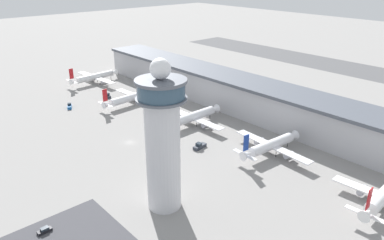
{
  "coord_description": "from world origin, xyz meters",
  "views": [
    {
      "loc": [
        135.91,
        -81.95,
        75.8
      ],
      "look_at": [
        17.41,
        23.17,
        10.25
      ],
      "focal_mm": 35.0,
      "sensor_mm": 36.0,
      "label": 1
    }
  ],
  "objects_px": {
    "airplane_gate_alpha": "(95,77)",
    "service_truck_catering": "(200,146)",
    "service_truck_baggage": "(107,96)",
    "car_grey_coupe": "(45,230)",
    "airplane_gate_echo": "(383,196)",
    "airplane_gate_delta": "(271,145)",
    "airplane_gate_bravo": "(137,96)",
    "control_tower": "(163,138)",
    "airplane_gate_charlie": "(192,117)",
    "service_truck_fuel": "(70,106)"
  },
  "relations": [
    {
      "from": "service_truck_baggage",
      "to": "control_tower",
      "type": "bearing_deg",
      "value": -20.59
    },
    {
      "from": "airplane_gate_charlie",
      "to": "car_grey_coupe",
      "type": "height_order",
      "value": "airplane_gate_charlie"
    },
    {
      "from": "airplane_gate_alpha",
      "to": "service_truck_baggage",
      "type": "bearing_deg",
      "value": -15.78
    },
    {
      "from": "control_tower",
      "to": "airplane_gate_bravo",
      "type": "height_order",
      "value": "control_tower"
    },
    {
      "from": "airplane_gate_delta",
      "to": "car_grey_coupe",
      "type": "distance_m",
      "value": 94.49
    },
    {
      "from": "airplane_gate_alpha",
      "to": "airplane_gate_bravo",
      "type": "distance_m",
      "value": 52.87
    },
    {
      "from": "airplane_gate_alpha",
      "to": "service_truck_catering",
      "type": "distance_m",
      "value": 122.62
    },
    {
      "from": "airplane_gate_echo",
      "to": "service_truck_catering",
      "type": "relative_size",
      "value": 4.95
    },
    {
      "from": "airplane_gate_echo",
      "to": "car_grey_coupe",
      "type": "distance_m",
      "value": 110.27
    },
    {
      "from": "airplane_gate_bravo",
      "to": "airplane_gate_echo",
      "type": "relative_size",
      "value": 1.31
    },
    {
      "from": "service_truck_catering",
      "to": "car_grey_coupe",
      "type": "relative_size",
      "value": 1.61
    },
    {
      "from": "airplane_gate_bravo",
      "to": "service_truck_catering",
      "type": "distance_m",
      "value": 70.21
    },
    {
      "from": "airplane_gate_delta",
      "to": "service_truck_catering",
      "type": "distance_m",
      "value": 31.41
    },
    {
      "from": "airplane_gate_delta",
      "to": "service_truck_baggage",
      "type": "xyz_separation_m",
      "value": [
        -114.07,
        -14.57,
        -3.36
      ]
    },
    {
      "from": "service_truck_fuel",
      "to": "car_grey_coupe",
      "type": "height_order",
      "value": "service_truck_fuel"
    },
    {
      "from": "airplane_gate_delta",
      "to": "service_truck_fuel",
      "type": "relative_size",
      "value": 6.26
    },
    {
      "from": "airplane_gate_bravo",
      "to": "airplane_gate_echo",
      "type": "distance_m",
      "value": 142.42
    },
    {
      "from": "airplane_gate_delta",
      "to": "service_truck_fuel",
      "type": "height_order",
      "value": "airplane_gate_delta"
    },
    {
      "from": "service_truck_fuel",
      "to": "car_grey_coupe",
      "type": "relative_size",
      "value": 1.44
    },
    {
      "from": "airplane_gate_bravo",
      "to": "service_truck_baggage",
      "type": "relative_size",
      "value": 7.36
    },
    {
      "from": "airplane_gate_charlie",
      "to": "airplane_gate_echo",
      "type": "height_order",
      "value": "airplane_gate_charlie"
    },
    {
      "from": "service_truck_fuel",
      "to": "airplane_gate_delta",
      "type": "bearing_deg",
      "value": 19.76
    },
    {
      "from": "service_truck_catering",
      "to": "airplane_gate_delta",
      "type": "bearing_deg",
      "value": 37.41
    },
    {
      "from": "airplane_gate_bravo",
      "to": "car_grey_coupe",
      "type": "relative_size",
      "value": 10.41
    },
    {
      "from": "airplane_gate_alpha",
      "to": "airplane_gate_echo",
      "type": "distance_m",
      "value": 195.26
    },
    {
      "from": "airplane_gate_delta",
      "to": "airplane_gate_echo",
      "type": "distance_m",
      "value": 48.72
    },
    {
      "from": "airplane_gate_charlie",
      "to": "service_truck_catering",
      "type": "xyz_separation_m",
      "value": [
        22.11,
        -15.21,
        -3.27
      ]
    },
    {
      "from": "control_tower",
      "to": "airplane_gate_alpha",
      "type": "height_order",
      "value": "control_tower"
    },
    {
      "from": "control_tower",
      "to": "service_truck_fuel",
      "type": "height_order",
      "value": "control_tower"
    },
    {
      "from": "airplane_gate_bravo",
      "to": "airplane_gate_charlie",
      "type": "bearing_deg",
      "value": 2.89
    },
    {
      "from": "airplane_gate_alpha",
      "to": "car_grey_coupe",
      "type": "height_order",
      "value": "airplane_gate_alpha"
    },
    {
      "from": "service_truck_baggage",
      "to": "car_grey_coupe",
      "type": "bearing_deg",
      "value": -38.29
    },
    {
      "from": "airplane_gate_alpha",
      "to": "airplane_gate_delta",
      "type": "height_order",
      "value": "airplane_gate_delta"
    },
    {
      "from": "airplane_gate_delta",
      "to": "service_truck_catering",
      "type": "height_order",
      "value": "airplane_gate_delta"
    },
    {
      "from": "service_truck_baggage",
      "to": "service_truck_fuel",
      "type": "bearing_deg",
      "value": -85.4
    },
    {
      "from": "airplane_gate_delta",
      "to": "car_grey_coupe",
      "type": "height_order",
      "value": "airplane_gate_delta"
    },
    {
      "from": "service_truck_fuel",
      "to": "airplane_gate_alpha",
      "type": "bearing_deg",
      "value": 134.79
    },
    {
      "from": "airplane_gate_delta",
      "to": "airplane_gate_alpha",
      "type": "bearing_deg",
      "value": -177.9
    },
    {
      "from": "service_truck_catering",
      "to": "airplane_gate_alpha",
      "type": "bearing_deg",
      "value": 173.63
    },
    {
      "from": "control_tower",
      "to": "service_truck_baggage",
      "type": "distance_m",
      "value": 123.11
    },
    {
      "from": "service_truck_catering",
      "to": "service_truck_baggage",
      "type": "relative_size",
      "value": 1.14
    },
    {
      "from": "service_truck_fuel",
      "to": "airplane_gate_charlie",
      "type": "bearing_deg",
      "value": 29.27
    },
    {
      "from": "car_grey_coupe",
      "to": "airplane_gate_echo",
      "type": "bearing_deg",
      "value": 55.16
    },
    {
      "from": "airplane_gate_alpha",
      "to": "airplane_gate_bravo",
      "type": "height_order",
      "value": "airplane_gate_alpha"
    },
    {
      "from": "service_truck_fuel",
      "to": "service_truck_baggage",
      "type": "height_order",
      "value": "service_truck_baggage"
    },
    {
      "from": "control_tower",
      "to": "service_truck_catering",
      "type": "bearing_deg",
      "value": 121.96
    },
    {
      "from": "airplane_gate_charlie",
      "to": "airplane_gate_delta",
      "type": "height_order",
      "value": "airplane_gate_charlie"
    },
    {
      "from": "airplane_gate_alpha",
      "to": "airplane_gate_echo",
      "type": "bearing_deg",
      "value": 0.74
    },
    {
      "from": "service_truck_fuel",
      "to": "airplane_gate_bravo",
      "type": "bearing_deg",
      "value": 61.86
    },
    {
      "from": "control_tower",
      "to": "airplane_gate_delta",
      "type": "bearing_deg",
      "value": 88.94
    }
  ]
}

